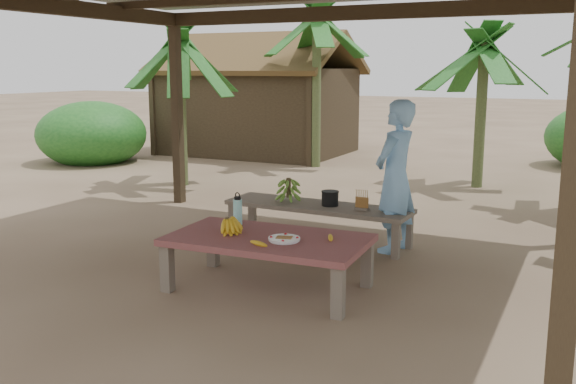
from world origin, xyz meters
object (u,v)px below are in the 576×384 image
at_px(work_table, 268,244).
at_px(bench, 318,209).
at_px(water_flask, 238,211).
at_px(cooking_pot, 330,199).
at_px(woman, 395,177).
at_px(plate, 284,239).
at_px(ripe_banana_bunch, 227,224).

height_order(work_table, bench, work_table).
xyz_separation_m(bench, water_flask, (-0.25, -1.42, 0.24)).
relative_size(bench, cooking_pot, 11.48).
bearing_deg(cooking_pot, woman, 1.82).
relative_size(work_table, cooking_pot, 9.55).
height_order(work_table, woman, woman).
bearing_deg(plate, woman, 75.50).
bearing_deg(woman, plate, -1.72).
bearing_deg(bench, plate, -74.27).
height_order(plate, water_flask, water_flask).
height_order(bench, water_flask, water_flask).
relative_size(work_table, woman, 1.10).
bearing_deg(water_flask, plate, -27.49).
bearing_deg(bench, woman, 3.80).
xyz_separation_m(work_table, woman, (0.67, 1.73, 0.41)).
bearing_deg(woman, ripe_banana_bunch, -18.31).
xyz_separation_m(ripe_banana_bunch, plate, (0.61, -0.03, -0.06)).
bearing_deg(bench, work_table, -80.19).
bearing_deg(work_table, ripe_banana_bunch, -176.32).
xyz_separation_m(plate, woman, (0.47, 1.81, 0.32)).
xyz_separation_m(ripe_banana_bunch, water_flask, (-0.08, 0.33, 0.05)).
relative_size(bench, ripe_banana_bunch, 8.17).
relative_size(plate, cooking_pot, 1.48).
distance_m(work_table, ripe_banana_bunch, 0.43).
distance_m(bench, plate, 1.83).
distance_m(water_flask, cooking_pot, 1.48).
bearing_deg(cooking_pot, plate, -80.76).
relative_size(bench, water_flask, 6.86).
xyz_separation_m(water_flask, cooking_pot, (0.39, 1.43, -0.10)).
relative_size(ripe_banana_bunch, water_flask, 0.84).
xyz_separation_m(cooking_pot, woman, (0.76, 0.02, 0.31)).
bearing_deg(bench, ripe_banana_bunch, -93.61).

